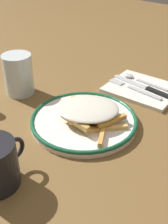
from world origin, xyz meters
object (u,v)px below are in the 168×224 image
spoon (138,79)px  fork (134,89)px  knife (148,89)px  plate (84,120)px  fries_heap (88,111)px  water_glass (18,74)px  napkin (142,89)px

spoon → fork: bearing=-158.4°
fork → knife: knife is taller
plate → fork: plate is taller
plate → fries_heap: size_ratio=1.34×
plate → knife: same height
spoon → knife: bearing=-121.2°
water_glass → napkin: bearing=-49.3°
plate → spoon: bearing=1.6°
fries_heap → fork: (0.21, -0.01, -0.02)m
fries_heap → spoon: fries_heap is taller
spoon → napkin: bearing=-131.0°
napkin → fork: (-0.03, 0.01, 0.01)m
knife → water_glass: bearing=128.5°
fries_heap → knife: 0.23m
plate → water_glass: bearing=88.4°
plate → fork: size_ratio=1.48×
plate → fries_heap: (0.01, -0.01, 0.03)m
fork → fries_heap: bearing=177.5°
napkin → knife: (-0.00, -0.02, 0.01)m
fork → water_glass: 0.33m
plate → knife: 0.24m
plate → water_glass: (0.01, 0.24, 0.05)m
plate → knife: (0.24, -0.05, 0.00)m
fries_heap → knife: (0.23, -0.04, -0.02)m
plate → water_glass: 0.25m
plate → spoon: (0.27, 0.01, 0.00)m
water_glass → fries_heap: bearing=-89.9°
napkin → water_glass: water_glass is taller
fries_heap → fork: bearing=-2.5°
napkin → plate: bearing=173.5°
knife → spoon: spoon is taller
fries_heap → water_glass: bearing=90.1°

